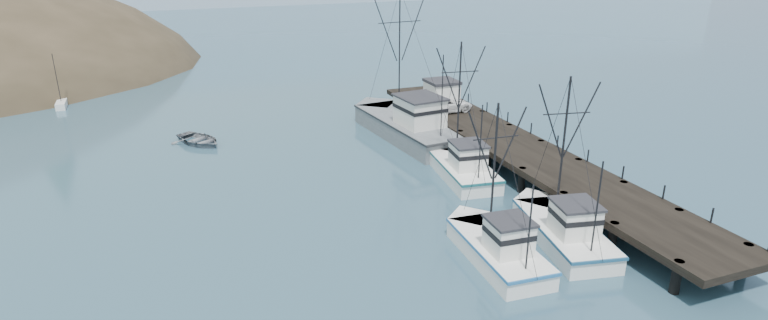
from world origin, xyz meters
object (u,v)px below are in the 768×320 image
trawler_near (562,229)px  pier (515,147)px  motorboat (199,144)px  trawler_far (460,166)px  work_vessel (407,124)px  trawler_mid (496,247)px  pier_shed (442,93)px  pickup_truck (446,104)px

trawler_near → pier: bearing=70.0°
trawler_near → motorboat: (-20.01, 28.63, -0.82)m
trawler_far → work_vessel: size_ratio=0.64×
trawler_mid → pier_shed: size_ratio=3.11×
pier → pier_shed: (-0.49, 13.05, 1.73)m
pickup_truck → motorboat: bearing=75.0°
pickup_truck → trawler_near: bearing=168.1°
pier → trawler_near: size_ratio=4.02×
pier → trawler_mid: (-9.83, -13.14, -0.87)m
work_vessel → motorboat: 20.05m
pier → pier_shed: pier_shed is taller
trawler_mid → trawler_far: size_ratio=0.89×
trawler_near → work_vessel: 23.48m
work_vessel → trawler_near: bearing=-88.3°
work_vessel → pickup_truck: (4.30, 0.23, 1.53)m
trawler_far → motorboat: bearing=140.0°
trawler_near → trawler_far: trawler_far is taller
trawler_near → work_vessel: (-0.68, 23.47, 0.41)m
pier_shed → pickup_truck: 2.12m
work_vessel → motorboat: (-19.33, 5.16, -1.23)m
work_vessel → trawler_far: bearing=-90.0°
trawler_mid → work_vessel: bearing=79.3°
pier → work_vessel: work_vessel is taller
trawler_near → pier_shed: 26.11m
pier → trawler_far: trawler_far is taller
work_vessel → pickup_truck: 4.57m
trawler_far → motorboat: size_ratio=2.07×
trawler_far → pier_shed: bearing=70.1°
pickup_truck → motorboat: (-23.64, 4.93, -2.76)m
pier → trawler_near: trawler_near is taller
trawler_near → trawler_mid: bearing=-174.0°
pier_shed → pickup_truck: size_ratio=0.59×
trawler_mid → trawler_far: trawler_far is taller
trawler_mid → work_vessel: size_ratio=0.57×
pier_shed → motorboat: bearing=173.0°
trawler_mid → pier: bearing=53.2°
pier → trawler_far: (-5.28, -0.16, -0.87)m
trawler_far → pickup_truck: size_ratio=2.05×
trawler_far → pickup_truck: trawler_far is taller
trawler_mid → trawler_far: bearing=70.7°
work_vessel → pier: bearing=-64.1°
trawler_mid → pier_shed: trawler_mid is taller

